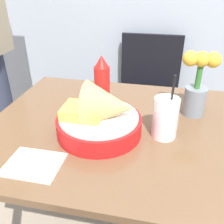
{
  "coord_description": "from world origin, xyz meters",
  "views": [
    {
      "loc": [
        0.12,
        -0.75,
        1.21
      ],
      "look_at": [
        -0.03,
        -0.02,
        0.79
      ],
      "focal_mm": 40.0,
      "sensor_mm": 36.0,
      "label": 1
    }
  ],
  "objects_px": {
    "chair_far_window": "(148,89)",
    "flower_vase": "(197,85)",
    "drink_cup": "(165,119)",
    "ketchup_bottle": "(102,82)",
    "food_basket": "(102,117)"
  },
  "relations": [
    {
      "from": "flower_vase",
      "to": "chair_far_window",
      "type": "bearing_deg",
      "value": 107.16
    },
    {
      "from": "ketchup_bottle",
      "to": "flower_vase",
      "type": "distance_m",
      "value": 0.36
    },
    {
      "from": "ketchup_bottle",
      "to": "drink_cup",
      "type": "distance_m",
      "value": 0.31
    },
    {
      "from": "flower_vase",
      "to": "ketchup_bottle",
      "type": "bearing_deg",
      "value": 179.53
    },
    {
      "from": "chair_far_window",
      "to": "ketchup_bottle",
      "type": "bearing_deg",
      "value": -102.34
    },
    {
      "from": "drink_cup",
      "to": "flower_vase",
      "type": "xyz_separation_m",
      "value": [
        0.11,
        0.17,
        0.06
      ]
    },
    {
      "from": "chair_far_window",
      "to": "ketchup_bottle",
      "type": "distance_m",
      "value": 0.76
    },
    {
      "from": "food_basket",
      "to": "drink_cup",
      "type": "xyz_separation_m",
      "value": [
        0.2,
        0.03,
        0.0
      ]
    },
    {
      "from": "chair_far_window",
      "to": "flower_vase",
      "type": "height_order",
      "value": "flower_vase"
    },
    {
      "from": "ketchup_bottle",
      "to": "drink_cup",
      "type": "bearing_deg",
      "value": -35.03
    },
    {
      "from": "drink_cup",
      "to": "flower_vase",
      "type": "relative_size",
      "value": 0.93
    },
    {
      "from": "drink_cup",
      "to": "chair_far_window",
      "type": "bearing_deg",
      "value": 96.99
    },
    {
      "from": "flower_vase",
      "to": "drink_cup",
      "type": "bearing_deg",
      "value": -121.15
    },
    {
      "from": "food_basket",
      "to": "chair_far_window",
      "type": "bearing_deg",
      "value": 83.64
    },
    {
      "from": "chair_far_window",
      "to": "drink_cup",
      "type": "distance_m",
      "value": 0.91
    }
  ]
}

